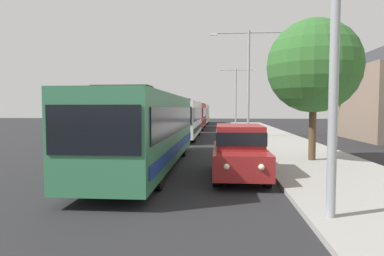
{
  "coord_description": "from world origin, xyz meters",
  "views": [
    {
      "loc": [
        1.66,
        -0.44,
        2.52
      ],
      "look_at": [
        0.26,
        17.0,
        1.47
      ],
      "focal_mm": 31.3,
      "sensor_mm": 36.0,
      "label": 1
    }
  ],
  "objects_px": {
    "box_truck_oncoming": "(184,113)",
    "streetlamp_mid": "(249,72)",
    "bus_second_in_line": "(183,118)",
    "bus_middle": "(194,115)",
    "bus_lead": "(148,128)",
    "streetlamp_far": "(236,90)",
    "roadside_tree": "(314,66)",
    "bus_fourth_in_line": "(200,113)",
    "white_suv": "(239,149)"
  },
  "relations": [
    {
      "from": "bus_fourth_in_line",
      "to": "white_suv",
      "type": "height_order",
      "value": "bus_fourth_in_line"
    },
    {
      "from": "bus_lead",
      "to": "streetlamp_far",
      "type": "bearing_deg",
      "value": 81.24
    },
    {
      "from": "streetlamp_mid",
      "to": "streetlamp_far",
      "type": "bearing_deg",
      "value": 90.0
    },
    {
      "from": "white_suv",
      "to": "streetlamp_far",
      "type": "height_order",
      "value": "streetlamp_far"
    },
    {
      "from": "white_suv",
      "to": "streetlamp_mid",
      "type": "distance_m",
      "value": 16.68
    },
    {
      "from": "box_truck_oncoming",
      "to": "bus_fourth_in_line",
      "type": "bearing_deg",
      "value": -61.29
    },
    {
      "from": "bus_second_in_line",
      "to": "white_suv",
      "type": "distance_m",
      "value": 15.92
    },
    {
      "from": "bus_second_in_line",
      "to": "white_suv",
      "type": "bearing_deg",
      "value": -76.55
    },
    {
      "from": "bus_middle",
      "to": "box_truck_oncoming",
      "type": "distance_m",
      "value": 19.25
    },
    {
      "from": "bus_fourth_in_line",
      "to": "bus_second_in_line",
      "type": "bearing_deg",
      "value": -90.0
    },
    {
      "from": "bus_lead",
      "to": "bus_fourth_in_line",
      "type": "height_order",
      "value": "same"
    },
    {
      "from": "white_suv",
      "to": "streetlamp_far",
      "type": "distance_m",
      "value": 36.99
    },
    {
      "from": "bus_lead",
      "to": "roadside_tree",
      "type": "height_order",
      "value": "roadside_tree"
    },
    {
      "from": "roadside_tree",
      "to": "bus_lead",
      "type": "bearing_deg",
      "value": -166.31
    },
    {
      "from": "bus_middle",
      "to": "roadside_tree",
      "type": "relative_size",
      "value": 1.73
    },
    {
      "from": "box_truck_oncoming",
      "to": "roadside_tree",
      "type": "bearing_deg",
      "value": -76.47
    },
    {
      "from": "bus_middle",
      "to": "roadside_tree",
      "type": "bearing_deg",
      "value": -73.74
    },
    {
      "from": "streetlamp_far",
      "to": "bus_fourth_in_line",
      "type": "bearing_deg",
      "value": 141.01
    },
    {
      "from": "box_truck_oncoming",
      "to": "bus_lead",
      "type": "bearing_deg",
      "value": -85.84
    },
    {
      "from": "box_truck_oncoming",
      "to": "streetlamp_far",
      "type": "xyz_separation_m",
      "value": [
        8.7,
        -10.4,
        3.4
      ]
    },
    {
      "from": "roadside_tree",
      "to": "streetlamp_mid",
      "type": "bearing_deg",
      "value": 98.23
    },
    {
      "from": "bus_second_in_line",
      "to": "bus_fourth_in_line",
      "type": "bearing_deg",
      "value": 90.0
    },
    {
      "from": "bus_fourth_in_line",
      "to": "roadside_tree",
      "type": "xyz_separation_m",
      "value": [
        7.21,
        -37.66,
        2.71
      ]
    },
    {
      "from": "bus_lead",
      "to": "box_truck_oncoming",
      "type": "distance_m",
      "value": 45.57
    },
    {
      "from": "bus_lead",
      "to": "streetlamp_mid",
      "type": "distance_m",
      "value": 15.76
    },
    {
      "from": "bus_second_in_line",
      "to": "bus_middle",
      "type": "bearing_deg",
      "value": 90.0
    },
    {
      "from": "streetlamp_far",
      "to": "bus_lead",
      "type": "bearing_deg",
      "value": -98.76
    },
    {
      "from": "streetlamp_far",
      "to": "roadside_tree",
      "type": "relative_size",
      "value": 1.26
    },
    {
      "from": "streetlamp_mid",
      "to": "bus_fourth_in_line",
      "type": "bearing_deg",
      "value": 102.13
    },
    {
      "from": "box_truck_oncoming",
      "to": "streetlamp_mid",
      "type": "bearing_deg",
      "value": -74.39
    },
    {
      "from": "white_suv",
      "to": "roadside_tree",
      "type": "height_order",
      "value": "roadside_tree"
    },
    {
      "from": "bus_lead",
      "to": "streetlamp_far",
      "type": "distance_m",
      "value": 35.63
    },
    {
      "from": "box_truck_oncoming",
      "to": "streetlamp_mid",
      "type": "distance_m",
      "value": 32.55
    },
    {
      "from": "streetlamp_mid",
      "to": "streetlamp_far",
      "type": "relative_size",
      "value": 1.09
    },
    {
      "from": "bus_lead",
      "to": "white_suv",
      "type": "relative_size",
      "value": 2.65
    },
    {
      "from": "bus_second_in_line",
      "to": "box_truck_oncoming",
      "type": "xyz_separation_m",
      "value": [
        -3.3,
        31.66,
        0.01
      ]
    },
    {
      "from": "bus_middle",
      "to": "white_suv",
      "type": "distance_m",
      "value": 28.41
    },
    {
      "from": "streetlamp_far",
      "to": "streetlamp_mid",
      "type": "bearing_deg",
      "value": -90.0
    },
    {
      "from": "bus_middle",
      "to": "box_truck_oncoming",
      "type": "bearing_deg",
      "value": 99.88
    },
    {
      "from": "bus_lead",
      "to": "bus_fourth_in_line",
      "type": "distance_m",
      "value": 39.42
    },
    {
      "from": "bus_fourth_in_line",
      "to": "box_truck_oncoming",
      "type": "xyz_separation_m",
      "value": [
        -3.3,
        6.03,
        0.01
      ]
    },
    {
      "from": "streetlamp_mid",
      "to": "bus_second_in_line",
      "type": "bearing_deg",
      "value": -174.52
    },
    {
      "from": "box_truck_oncoming",
      "to": "streetlamp_far",
      "type": "bearing_deg",
      "value": -50.08
    },
    {
      "from": "bus_lead",
      "to": "box_truck_oncoming",
      "type": "relative_size",
      "value": 1.74
    },
    {
      "from": "box_truck_oncoming",
      "to": "roadside_tree",
      "type": "height_order",
      "value": "roadside_tree"
    },
    {
      "from": "bus_second_in_line",
      "to": "bus_middle",
      "type": "height_order",
      "value": "same"
    },
    {
      "from": "bus_lead",
      "to": "streetlamp_mid",
      "type": "xyz_separation_m",
      "value": [
        5.4,
        14.31,
        3.8
      ]
    },
    {
      "from": "streetlamp_mid",
      "to": "streetlamp_far",
      "type": "height_order",
      "value": "streetlamp_mid"
    },
    {
      "from": "bus_second_in_line",
      "to": "roadside_tree",
      "type": "relative_size",
      "value": 1.69
    },
    {
      "from": "bus_lead",
      "to": "streetlamp_mid",
      "type": "bearing_deg",
      "value": 69.33
    }
  ]
}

